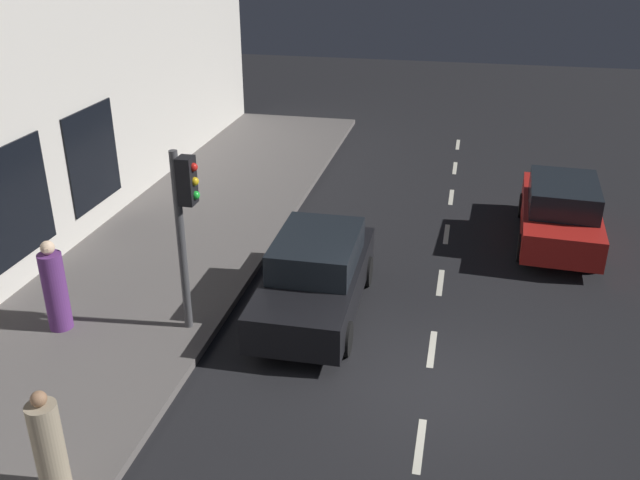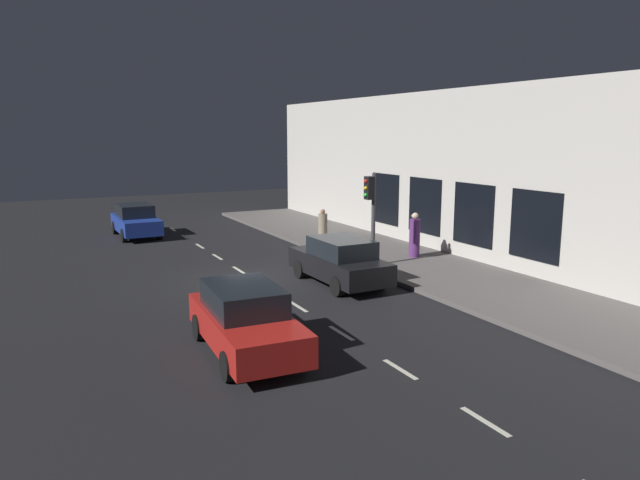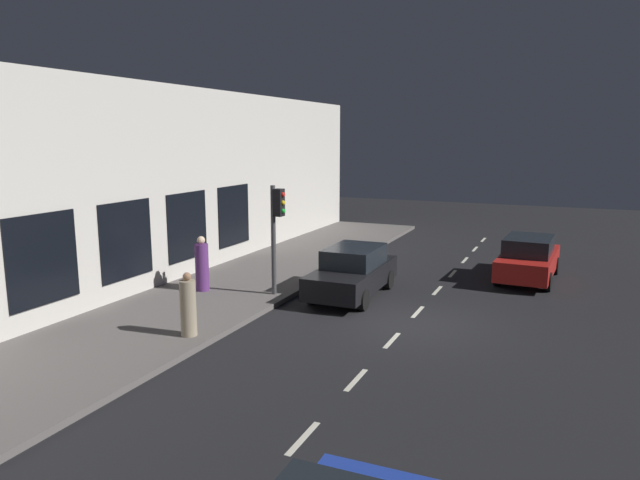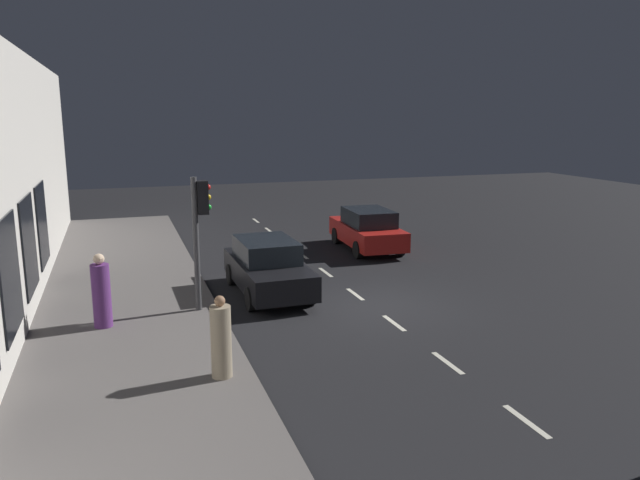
% 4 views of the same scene
% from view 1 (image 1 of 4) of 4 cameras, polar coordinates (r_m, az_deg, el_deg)
% --- Properties ---
extents(ground_plane, '(60.00, 60.00, 0.00)m').
position_cam_1_polar(ground_plane, '(11.93, 8.98, -11.58)').
color(ground_plane, black).
extents(sidewalk, '(4.50, 32.00, 0.15)m').
position_cam_1_polar(sidewalk, '(13.55, -18.58, -7.47)').
color(sidewalk, '#5B5654').
rests_on(sidewalk, ground).
extents(lane_centre_line, '(0.12, 27.20, 0.01)m').
position_cam_1_polar(lane_centre_line, '(12.75, 9.32, -8.94)').
color(lane_centre_line, beige).
rests_on(lane_centre_line, ground).
extents(traffic_light, '(0.49, 0.32, 3.43)m').
position_cam_1_polar(traffic_light, '(12.11, -11.22, 2.30)').
color(traffic_light, '#424244').
rests_on(traffic_light, sidewalk).
extents(parked_car_0, '(1.89, 4.31, 1.58)m').
position_cam_1_polar(parked_car_0, '(13.36, -0.35, -2.98)').
color(parked_car_0, black).
rests_on(parked_car_0, ground).
extents(parked_car_2, '(2.01, 4.39, 1.58)m').
position_cam_1_polar(parked_car_2, '(17.29, 19.40, 2.24)').
color(parked_car_2, red).
rests_on(parked_car_2, ground).
extents(pedestrian_0, '(0.57, 0.57, 1.78)m').
position_cam_1_polar(pedestrian_0, '(13.43, -21.22, -3.83)').
color(pedestrian_0, '#5B2D70').
rests_on(pedestrian_0, sidewalk).
extents(pedestrian_1, '(0.50, 0.50, 1.62)m').
position_cam_1_polar(pedestrian_1, '(9.85, -21.65, -15.79)').
color(pedestrian_1, gray).
rests_on(pedestrian_1, sidewalk).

